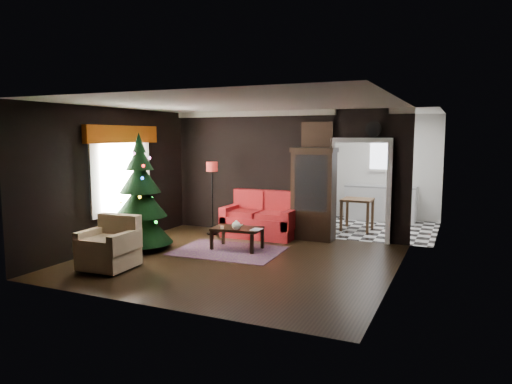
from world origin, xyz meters
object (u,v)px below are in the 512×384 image
at_px(loveseat, 261,214).
at_px(christmas_tree, 141,197).
at_px(curio_cabinet, 314,196).
at_px(kitchen_table, 357,214).
at_px(wall_clock, 373,129).
at_px(coffee_table, 237,238).
at_px(floor_lamp, 212,198).
at_px(teapot, 236,225).
at_px(armchair, 108,242).

distance_m(loveseat, christmas_tree, 2.70).
distance_m(curio_cabinet, kitchen_table, 1.67).
bearing_deg(wall_clock, kitchen_table, 113.75).
height_order(coffee_table, wall_clock, wall_clock).
relative_size(floor_lamp, teapot, 8.58).
height_order(floor_lamp, teapot, floor_lamp).
relative_size(floor_lamp, christmas_tree, 0.71).
bearing_deg(armchair, loveseat, 66.55).
bearing_deg(floor_lamp, wall_clock, 9.70).
height_order(curio_cabinet, teapot, curio_cabinet).
distance_m(teapot, kitchen_table, 3.57).
relative_size(loveseat, christmas_tree, 0.73).
relative_size(teapot, kitchen_table, 0.26).
bearing_deg(teapot, wall_clock, 40.88).
bearing_deg(armchair, christmas_tree, 103.24).
distance_m(christmas_tree, kitchen_table, 5.12).
height_order(teapot, wall_clock, wall_clock).
bearing_deg(kitchen_table, floor_lamp, -147.74).
distance_m(curio_cabinet, teapot, 2.04).
bearing_deg(armchair, wall_clock, 43.73).
height_order(loveseat, teapot, loveseat).
height_order(loveseat, christmas_tree, christmas_tree).
distance_m(loveseat, floor_lamp, 1.18).
xyz_separation_m(floor_lamp, coffee_table, (1.17, -1.09, -0.60)).
distance_m(loveseat, armchair, 3.65).
xyz_separation_m(armchair, coffee_table, (1.36, 2.12, -0.23)).
bearing_deg(wall_clock, armchair, -133.92).
bearing_deg(floor_lamp, kitchen_table, 32.26).
height_order(curio_cabinet, armchair, curio_cabinet).
height_order(armchair, coffee_table, armchair).
height_order(christmas_tree, teapot, christmas_tree).
bearing_deg(wall_clock, coffee_table, -143.87).
height_order(christmas_tree, coffee_table, christmas_tree).
bearing_deg(coffee_table, loveseat, 92.15).
relative_size(christmas_tree, teapot, 12.15).
distance_m(curio_cabinet, armchair, 4.41).
distance_m(coffee_table, kitchen_table, 3.42).
distance_m(coffee_table, teapot, 0.39).
distance_m(armchair, kitchen_table, 5.94).
relative_size(coffee_table, teapot, 4.93).
distance_m(christmas_tree, wall_clock, 4.90).
xyz_separation_m(armchair, wall_clock, (3.66, 3.80, 1.92)).
relative_size(armchair, coffee_table, 0.90).
distance_m(armchair, coffee_table, 2.53).
bearing_deg(loveseat, floor_lamp, -170.23).
xyz_separation_m(curio_cabinet, kitchen_table, (0.65, 1.43, -0.57)).
bearing_deg(armchair, kitchen_table, 56.02).
distance_m(curio_cabinet, floor_lamp, 2.31).
xyz_separation_m(christmas_tree, wall_clock, (4.05, 2.43, 1.33)).
distance_m(curio_cabinet, wall_clock, 1.88).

